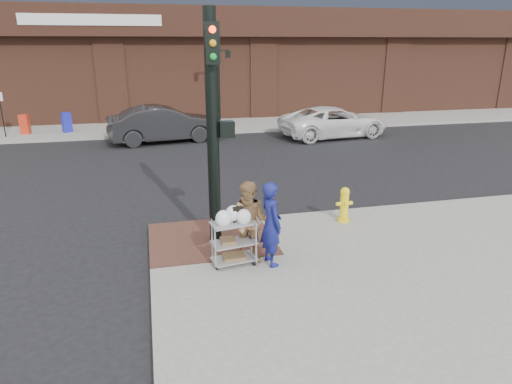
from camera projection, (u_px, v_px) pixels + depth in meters
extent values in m
plane|color=black|center=(245.00, 259.00, 9.89)|extent=(220.00, 220.00, 0.00)
cube|color=gray|center=(304.00, 92.00, 42.18)|extent=(65.00, 36.00, 0.15)
cube|color=#4B2C23|center=(211.00, 238.00, 10.54)|extent=(2.80, 2.40, 0.01)
cylinder|color=black|center=(219.00, 87.00, 24.44)|extent=(0.16, 0.16, 4.00)
cube|color=black|center=(218.00, 50.00, 23.84)|extent=(1.20, 0.06, 0.06)
cube|color=black|center=(207.00, 54.00, 23.78)|extent=(0.22, 0.22, 0.35)
cube|color=black|center=(228.00, 54.00, 24.02)|extent=(0.22, 0.22, 0.35)
cylinder|color=black|center=(2.00, 114.00, 21.48)|extent=(0.05, 0.05, 2.20)
cylinder|color=black|center=(213.00, 132.00, 9.69)|extent=(0.26, 0.26, 5.00)
cube|color=black|center=(227.00, 129.00, 9.74)|extent=(0.32, 0.28, 0.34)
cube|color=#FF260C|center=(234.00, 129.00, 9.77)|extent=(0.02, 0.18, 0.22)
cube|color=black|center=(212.00, 43.00, 8.86)|extent=(0.28, 0.18, 0.80)
imported|color=navy|center=(271.00, 224.00, 9.10)|extent=(0.52, 0.70, 1.74)
imported|color=#987147|center=(250.00, 223.00, 9.19)|extent=(1.02, 0.93, 1.71)
imported|color=black|center=(164.00, 124.00, 21.20)|extent=(5.31, 2.51, 1.68)
imported|color=white|center=(334.00, 122.00, 22.34)|extent=(5.63, 3.17, 1.49)
cube|color=gray|center=(234.00, 223.00, 9.07)|extent=(0.95, 0.63, 0.03)
cube|color=gray|center=(234.00, 243.00, 9.21)|extent=(0.95, 0.63, 0.03)
cube|color=gray|center=(234.00, 259.00, 9.32)|extent=(0.95, 0.63, 0.03)
cube|color=black|center=(238.00, 215.00, 9.09)|extent=(0.22, 0.14, 0.31)
cube|color=brown|center=(228.00, 241.00, 9.16)|extent=(0.29, 0.33, 0.08)
cube|color=brown|center=(234.00, 257.00, 9.30)|extent=(0.45, 0.35, 0.07)
cylinder|color=yellow|center=(343.00, 220.00, 11.55)|extent=(0.30, 0.30, 0.08)
cylinder|color=yellow|center=(344.00, 205.00, 11.43)|extent=(0.21, 0.21, 0.66)
sphere|color=yellow|center=(345.00, 192.00, 11.31)|extent=(0.23, 0.23, 0.23)
cylinder|color=yellow|center=(344.00, 203.00, 11.41)|extent=(0.42, 0.10, 0.10)
cube|color=red|center=(25.00, 124.00, 22.39)|extent=(0.45, 0.42, 0.96)
cube|color=#1C20B8|center=(67.00, 122.00, 22.84)|extent=(0.53, 0.51, 0.98)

